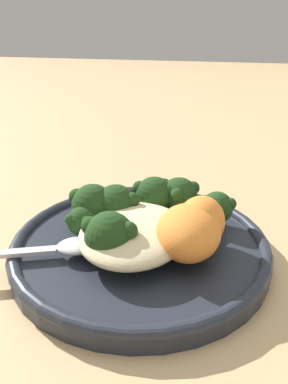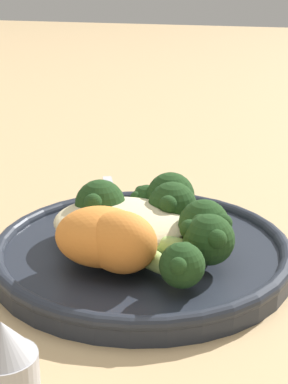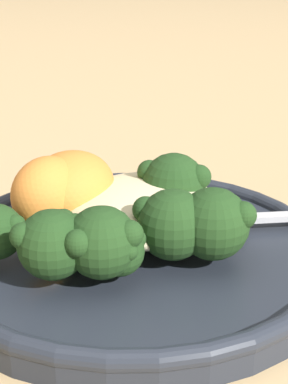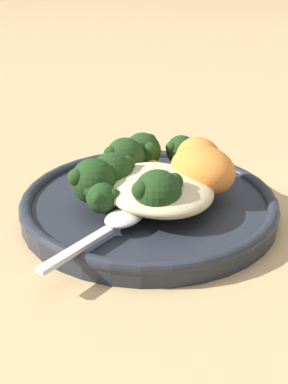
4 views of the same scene
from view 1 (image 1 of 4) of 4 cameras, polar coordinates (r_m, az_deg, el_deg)
name	(u,v)px [view 1 (image 1 of 4)]	position (r m, az deg, el deg)	size (l,w,h in m)	color
ground_plane	(154,247)	(0.38, 1.48, -8.34)	(4.00, 4.00, 0.00)	tan
plate	(140,245)	(0.36, -0.60, -8.15)	(0.25, 0.25, 0.02)	#232833
quinoa_mound	(134,233)	(0.34, -1.59, -6.21)	(0.11, 0.10, 0.03)	beige
broccoli_stalk_0	(206,214)	(0.37, 9.50, -3.34)	(0.09, 0.08, 0.03)	#8EB25B
broccoli_stalk_1	(177,201)	(0.39, 5.06, -1.37)	(0.09, 0.04, 0.04)	#8EB25B
broccoli_stalk_2	(155,199)	(0.39, 1.68, -1.12)	(0.10, 0.06, 0.04)	#8EB25B
broccoli_stalk_3	(148,208)	(0.38, 0.63, -2.44)	(0.08, 0.05, 0.03)	#8EB25B
broccoli_stalk_4	(126,210)	(0.37, -2.72, -2.76)	(0.08, 0.11, 0.04)	#8EB25B
broccoli_stalk_5	(98,207)	(0.37, -7.09, -2.36)	(0.05, 0.11, 0.04)	#8EB25B
broccoli_stalk_6	(95,225)	(0.36, -7.47, -4.96)	(0.03, 0.10, 0.03)	#8EB25B
broccoli_stalk_7	(115,236)	(0.32, -4.43, -6.75)	(0.07, 0.09, 0.04)	#8EB25B
sweet_potato_chunk_0	(188,232)	(0.32, 6.79, -6.07)	(0.07, 0.06, 0.04)	orange
sweet_potato_chunk_1	(200,222)	(0.34, 8.59, -4.56)	(0.05, 0.04, 0.05)	orange
spoon	(64,247)	(0.34, -12.04, -8.22)	(0.06, 0.12, 0.01)	silver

